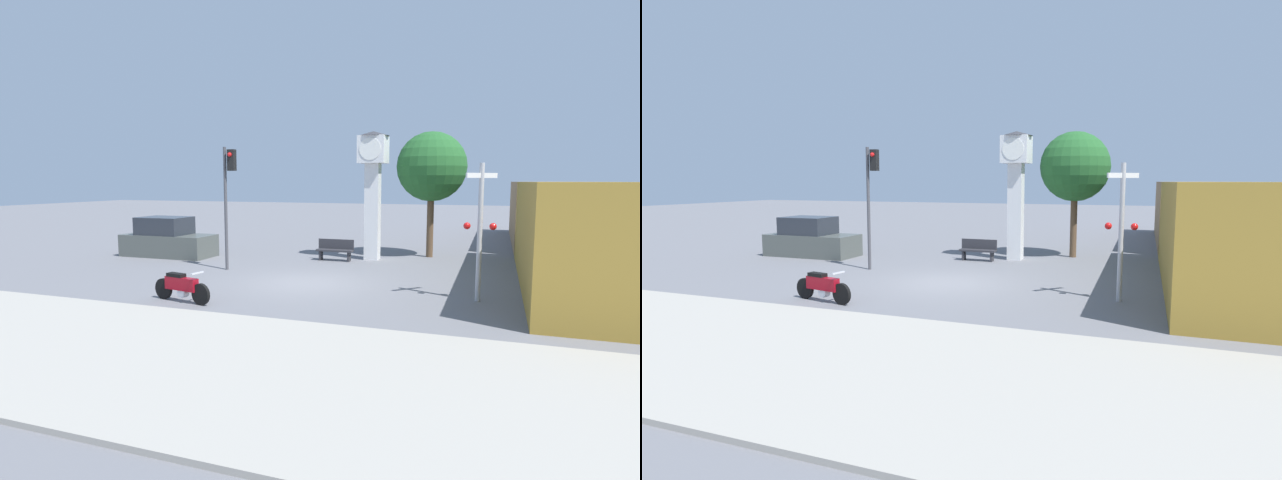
{
  "view_description": "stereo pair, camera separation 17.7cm",
  "coord_description": "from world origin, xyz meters",
  "views": [
    {
      "loc": [
        6.02,
        -15.45,
        3.41
      ],
      "look_at": [
        0.26,
        0.71,
        1.4
      ],
      "focal_mm": 28.0,
      "sensor_mm": 36.0,
      "label": 1
    },
    {
      "loc": [
        6.19,
        -15.39,
        3.41
      ],
      "look_at": [
        0.26,
        0.71,
        1.4
      ],
      "focal_mm": 28.0,
      "sensor_mm": 36.0,
      "label": 2
    }
  ],
  "objects": [
    {
      "name": "ground_plane",
      "position": [
        0.0,
        0.0,
        0.0
      ],
      "size": [
        120.0,
        120.0,
        0.0
      ],
      "primitive_type": "plane",
      "color": "slate"
    },
    {
      "name": "sidewalk_strip",
      "position": [
        0.0,
        -7.67,
        0.05
      ],
      "size": [
        36.0,
        6.0,
        0.1
      ],
      "color": "#9E998E",
      "rests_on": "ground_plane"
    },
    {
      "name": "motorcycle",
      "position": [
        -2.37,
        -3.67,
        0.44
      ],
      "size": [
        2.05,
        0.59,
        0.91
      ],
      "rotation": [
        0.0,
        0.0,
        -0.19
      ],
      "color": "black",
      "rests_on": "ground_plane"
    },
    {
      "name": "clock_tower",
      "position": [
        0.88,
        5.78,
        3.66
      ],
      "size": [
        1.39,
        1.39,
        5.56
      ],
      "color": "white",
      "rests_on": "ground_plane"
    },
    {
      "name": "freight_train",
      "position": [
        8.21,
        8.78,
        1.7
      ],
      "size": [
        2.8,
        24.81,
        3.4
      ],
      "color": "olive",
      "rests_on": "ground_plane"
    },
    {
      "name": "traffic_light",
      "position": [
        -3.7,
        1.39,
        3.22
      ],
      "size": [
        0.5,
        0.35,
        4.72
      ],
      "color": "#47474C",
      "rests_on": "ground_plane"
    },
    {
      "name": "railroad_crossing_signal",
      "position": [
        5.57,
        -0.74,
        2.14
      ],
      "size": [
        0.9,
        0.82,
        3.93
      ],
      "color": "#B7B7BC",
      "rests_on": "ground_plane"
    },
    {
      "name": "street_tree",
      "position": [
        3.17,
        7.38,
        4.06
      ],
      "size": [
        3.1,
        3.1,
        5.63
      ],
      "color": "brown",
      "rests_on": "ground_plane"
    },
    {
      "name": "bench",
      "position": [
        -0.55,
        4.94,
        0.49
      ],
      "size": [
        1.6,
        0.44,
        0.92
      ],
      "color": "#2D2D33",
      "rests_on": "ground_plane"
    },
    {
      "name": "parked_car",
      "position": [
        -8.22,
        3.63,
        0.75
      ],
      "size": [
        4.2,
        1.8,
        1.8
      ],
      "rotation": [
        0.0,
        0.0,
        0.0
      ],
      "color": "#4C514C",
      "rests_on": "ground_plane"
    }
  ]
}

